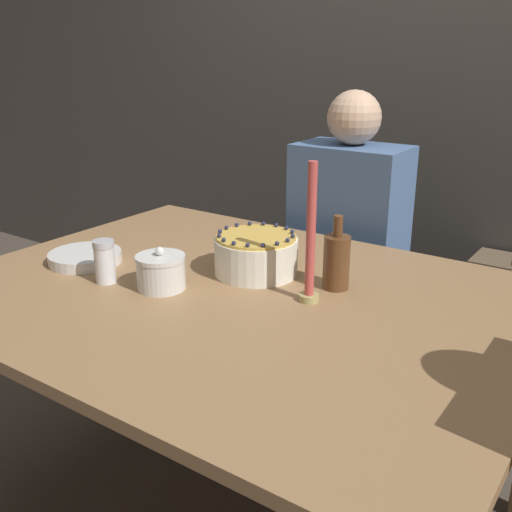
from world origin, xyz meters
TOP-DOWN VIEW (x-y plane):
  - wall_behind at (0.00, 1.40)m, footprint 8.00×0.05m
  - dining_table at (0.00, 0.00)m, footprint 1.53×1.15m
  - cake at (-0.03, 0.14)m, footprint 0.24×0.24m
  - sugar_bowl at (-0.17, -0.10)m, footprint 0.13×0.13m
  - sugar_shaker at (-0.33, -0.15)m, footprint 0.06×0.06m
  - plate_stack at (-0.50, -0.08)m, footprint 0.21×0.21m
  - candle at (0.19, 0.06)m, footprint 0.05×0.05m
  - bottle at (0.21, 0.17)m, footprint 0.07×0.07m
  - person_man_blue_shirt at (-0.05, 0.78)m, footprint 0.40×0.34m

SIDE VIEW (x-z plane):
  - person_man_blue_shirt at x=-0.05m, z-range -0.08..1.15m
  - dining_table at x=0.00m, z-range 0.29..1.05m
  - plate_stack at x=-0.50m, z-range 0.76..0.80m
  - sugar_bowl at x=-0.17m, z-range 0.75..0.87m
  - cake at x=-0.03m, z-range 0.76..0.88m
  - sugar_shaker at x=-0.33m, z-range 0.76..0.88m
  - bottle at x=0.21m, z-range 0.74..0.94m
  - candle at x=0.19m, z-range 0.74..1.09m
  - wall_behind at x=0.00m, z-range 0.00..2.60m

